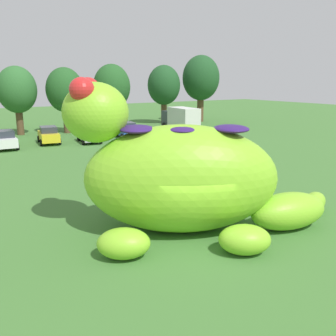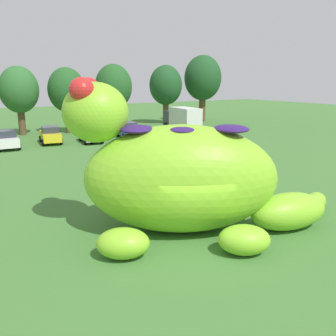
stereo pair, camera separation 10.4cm
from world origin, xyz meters
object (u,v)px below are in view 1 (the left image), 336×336
car_blue (127,130)px  spectator_near_inflatable (137,154)px  car_yellow (49,135)px  box_truck (181,118)px  giant_inflatable_creature (181,177)px  spectator_mid_field (194,162)px  car_silver (89,134)px  car_white (5,140)px

car_blue → spectator_near_inflatable: 13.38m
car_yellow → car_blue: same height
box_truck → spectator_near_inflatable: bearing=-134.4°
giant_inflatable_creature → car_yellow: (1.09, 24.96, -1.45)m
car_yellow → spectator_mid_field: size_ratio=2.51×
car_yellow → spectator_mid_field: (5.00, -17.62, -0.01)m
giant_inflatable_creature → spectator_near_inflatable: (4.11, 11.76, -1.46)m
car_yellow → car_silver: (3.64, -1.55, 0.00)m
car_silver → spectator_near_inflatable: (-0.63, -11.64, -0.01)m
giant_inflatable_creature → box_truck: 30.38m
car_white → car_yellow: size_ratio=0.97×
car_yellow → box_truck: bearing=0.5°
car_yellow → spectator_near_inflatable: bearing=-77.1°
giant_inflatable_creature → spectator_mid_field: size_ratio=7.20×
spectator_mid_field → giant_inflatable_creature: bearing=-129.7°
car_white → car_blue: 12.38m
giant_inflatable_creature → car_yellow: giant_inflatable_creature is taller
giant_inflatable_creature → box_truck: size_ratio=1.87×
car_blue → box_truck: bearing=7.1°
box_truck → car_yellow: bearing=-179.5°
box_truck → spectator_near_inflatable: 18.64m
box_truck → car_blue: bearing=-172.9°
car_white → box_truck: (20.22, 0.96, 0.74)m
car_yellow → box_truck: size_ratio=0.65×
car_blue → spectator_mid_field: size_ratio=2.53×
car_blue → car_white: bearing=179.9°
car_silver → spectator_near_inflatable: 11.66m
car_silver → spectator_near_inflatable: car_silver is taller
car_blue → spectator_mid_field: car_blue is taller
box_truck → car_silver: bearing=-172.3°
spectator_near_inflatable → car_yellow: bearing=102.9°
giant_inflatable_creature → box_truck: bearing=55.7°
car_white → car_silver: size_ratio=0.96×
car_white → spectator_mid_field: car_white is taller
giant_inflatable_creature → car_blue: bearing=68.9°
spectator_near_inflatable → car_blue: bearing=67.2°
car_white → car_blue: bearing=-0.1°
car_silver → box_truck: box_truck is taller
car_yellow → spectator_near_inflatable: 13.53m
car_yellow → car_silver: size_ratio=1.00×
car_blue → giant_inflatable_creature: bearing=-111.1°
car_yellow → car_white: bearing=-168.8°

